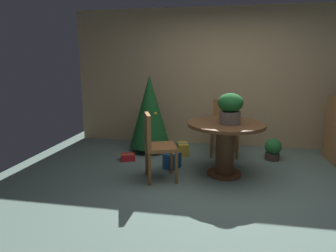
% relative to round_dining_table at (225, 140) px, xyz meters
% --- Properties ---
extents(ground_plane, '(6.60, 6.60, 0.00)m').
position_rel_round_dining_table_xyz_m(ground_plane, '(0.04, -0.56, -0.53)').
color(ground_plane, slate).
extents(back_wall_panel, '(6.00, 0.10, 2.60)m').
position_rel_round_dining_table_xyz_m(back_wall_panel, '(0.04, 1.64, 0.77)').
color(back_wall_panel, tan).
rests_on(back_wall_panel, ground_plane).
extents(round_dining_table, '(1.08, 1.08, 0.77)m').
position_rel_round_dining_table_xyz_m(round_dining_table, '(0.00, 0.00, 0.00)').
color(round_dining_table, brown).
rests_on(round_dining_table, ground_plane).
extents(flower_vase, '(0.35, 0.35, 0.42)m').
position_rel_round_dining_table_xyz_m(flower_vase, '(0.04, -0.04, 0.47)').
color(flower_vase, '#665B51').
rests_on(flower_vase, round_dining_table).
extents(wooden_chair_far, '(0.47, 0.45, 0.95)m').
position_rel_round_dining_table_xyz_m(wooden_chair_far, '(0.00, 1.01, 0.03)').
color(wooden_chair_far, brown).
rests_on(wooden_chair_far, ground_plane).
extents(wooden_chair_left, '(0.53, 0.54, 0.94)m').
position_rel_round_dining_table_xyz_m(wooden_chair_left, '(-0.94, -0.34, -0.00)').
color(wooden_chair_left, brown).
rests_on(wooden_chair_left, ground_plane).
extents(holiday_tree, '(0.73, 0.73, 1.39)m').
position_rel_round_dining_table_xyz_m(holiday_tree, '(-1.33, 0.94, 0.22)').
color(holiday_tree, brown).
rests_on(holiday_tree, ground_plane).
extents(gift_box_red, '(0.29, 0.27, 0.10)m').
position_rel_round_dining_table_xyz_m(gift_box_red, '(-1.58, 0.37, -0.48)').
color(gift_box_red, red).
rests_on(gift_box_red, ground_plane).
extents(gift_box_blue, '(0.28, 0.30, 0.24)m').
position_rel_round_dining_table_xyz_m(gift_box_blue, '(-0.79, 0.14, -0.41)').
color(gift_box_blue, '#1E569E').
rests_on(gift_box_blue, ground_plane).
extents(gift_box_gold, '(0.25, 0.33, 0.22)m').
position_rel_round_dining_table_xyz_m(gift_box_gold, '(-0.71, 0.81, -0.42)').
color(gift_box_gold, gold).
rests_on(gift_box_gold, ground_plane).
extents(potted_plant, '(0.27, 0.27, 0.37)m').
position_rel_round_dining_table_xyz_m(potted_plant, '(0.80, 0.82, -0.34)').
color(potted_plant, '#4C382D').
rests_on(potted_plant, ground_plane).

